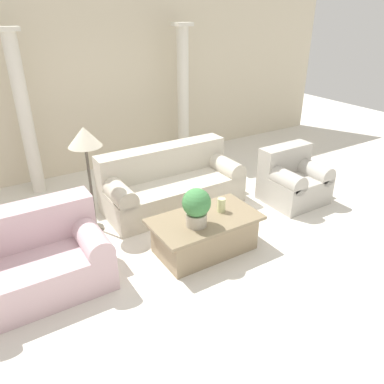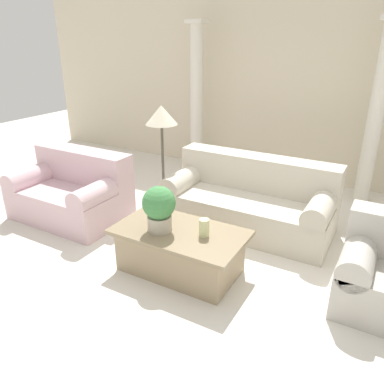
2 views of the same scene
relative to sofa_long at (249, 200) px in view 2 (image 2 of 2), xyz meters
name	(u,v)px [view 2 (image 2 of 2)]	position (x,y,z in m)	size (l,w,h in m)	color
ground_plane	(201,256)	(-0.18, -0.93, -0.34)	(16.00, 16.00, 0.00)	silver
wall_back	(291,79)	(-0.18, 2.00, 1.26)	(10.00, 0.06, 3.20)	beige
sofa_long	(249,200)	(0.00, 0.00, 0.00)	(2.02, 0.91, 0.85)	beige
loveseat	(73,191)	(-2.10, -0.88, 0.01)	(1.43, 0.91, 0.85)	beige
coffee_table	(180,250)	(-0.23, -1.27, -0.11)	(1.29, 0.73, 0.45)	#998466
potted_plant	(159,207)	(-0.41, -1.35, 0.36)	(0.32, 0.32, 0.45)	#B2A893
pillar_candle	(204,228)	(0.02, -1.24, 0.20)	(0.10, 0.10, 0.17)	beige
floor_lamp	(162,120)	(-1.21, -0.10, 0.89)	(0.41, 0.41, 1.41)	#4C473D
column_left	(197,99)	(-1.60, 1.53, 0.91)	(0.29, 0.29, 2.45)	silver
column_right	(376,114)	(1.13, 1.53, 0.91)	(0.29, 0.29, 2.45)	silver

